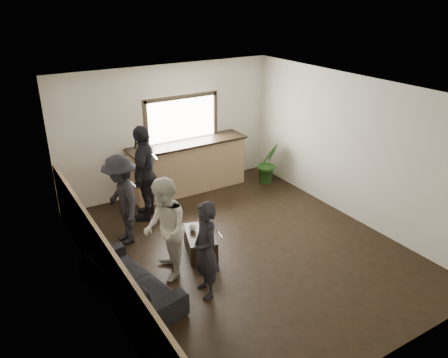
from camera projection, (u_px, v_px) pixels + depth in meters
ground at (243, 248)px, 7.75m from camera, size 5.00×6.00×0.01m
room_shell at (206, 181)px, 6.81m from camera, size 5.01×6.01×2.80m
bar_counter at (188, 163)px, 9.75m from camera, size 2.70×0.68×2.13m
sofa at (131, 280)px, 6.45m from camera, size 1.09×1.98×0.55m
coffee_table at (200, 243)px, 7.56m from camera, size 0.70×0.93×0.37m
cup_a at (193, 228)px, 7.56m from camera, size 0.17×0.17×0.09m
cup_b at (210, 233)px, 7.41m from camera, size 0.11×0.11×0.09m
potted_plant at (268, 163)px, 10.22m from camera, size 0.54×0.43×0.96m
person_a at (206, 250)px, 6.30m from camera, size 0.48×0.59×1.52m
person_b at (165, 230)px, 6.69m from camera, size 0.81×0.94×1.67m
person_c at (122, 200)px, 7.63m from camera, size 0.62×1.07×1.65m
person_d at (145, 173)px, 8.42m from camera, size 1.03×1.18×1.91m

